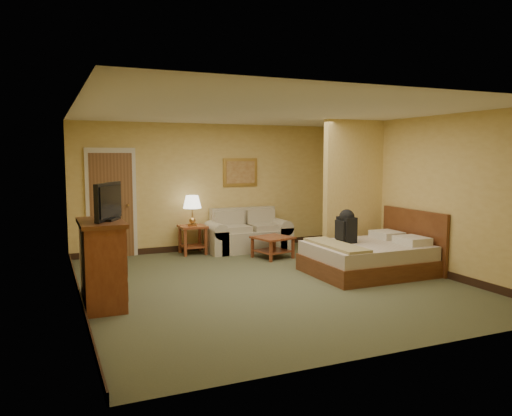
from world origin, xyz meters
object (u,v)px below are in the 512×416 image
coffee_table (273,243)px  bed (371,257)px  loveseat (248,237)px  dresser (102,263)px

coffee_table → bed: 2.02m
coffee_table → bed: bed is taller
loveseat → coffee_table: loveseat is taller
coffee_table → bed: size_ratio=0.41×
loveseat → coffee_table: (0.15, -0.90, 0.01)m
coffee_table → bed: bearing=-61.2°
dresser → bed: (4.30, 0.14, -0.28)m
loveseat → bed: (1.12, -2.67, -0.00)m
coffee_table → bed: (0.97, -1.77, -0.02)m
bed → coffee_table: bearing=118.8°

